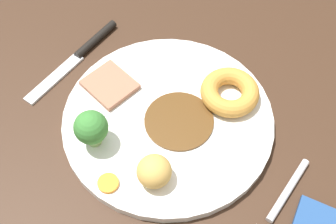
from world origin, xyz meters
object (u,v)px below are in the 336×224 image
Objects in this scene: dinner_plate at (168,119)px; fork at (275,212)px; roast_potato_left at (154,171)px; meat_slice_main at (110,85)px; yorkshire_pudding at (230,92)px; broccoli_floret at (91,128)px; knife at (81,53)px; carrot_coin_front at (108,183)px.

dinner_plate reaches higher than fork.
dinner_plate is at bearing -64.14° from roast_potato_left.
yorkshire_pudding is (-14.22, -8.14, 0.78)cm from meat_slice_main.
broccoli_floret is 0.30× the size of knife.
meat_slice_main reaches higher than knife.
roast_potato_left reaches higher than knife.
broccoli_floret reaches higher than dinner_plate.
carrot_coin_front is (4.87, 19.34, -0.95)cm from yorkshire_pudding.
yorkshire_pudding reaches higher than dinner_plate.
knife is (17.54, -13.93, -1.18)cm from carrot_coin_front.
knife is at bearing -40.36° from broccoli_floret.
roast_potato_left is (-13.30, 7.33, 1.43)cm from meat_slice_main.
yorkshire_pudding reaches higher than meat_slice_main.
dinner_plate is 4.33× the size of meat_slice_main.
dinner_plate is at bearing -90.15° from carrot_coin_front.
knife is (8.20, -2.73, -1.35)cm from meat_slice_main.
dinner_plate is at bearing -175.32° from meat_slice_main.
carrot_coin_front is 0.17× the size of fork.
fork is (-22.77, -5.62, -4.19)cm from broccoli_floret.
carrot_coin_front is 6.89cm from broccoli_floret.
meat_slice_main is 2.53× the size of carrot_coin_front.
knife is (12.35, -10.49, -4.13)cm from broccoli_floret.
broccoli_floret reaches higher than roast_potato_left.
knife is at bearing 13.55° from yorkshire_pudding.
fork is at bearing -166.13° from broccoli_floret.
fork is at bearing 141.04° from yorkshire_pudding.
knife is at bearing -97.38° from fork.
carrot_coin_front reaches higher than dinner_plate.
fork is (-17.54, 2.91, -0.31)cm from dinner_plate.
meat_slice_main is 14.59cm from carrot_coin_front.
broccoli_floret reaches higher than fork.
roast_potato_left is at bearing 86.61° from yorkshire_pudding.
meat_slice_main is at bearing 4.68° from dinner_plate.
roast_potato_left reaches higher than carrot_coin_front.
carrot_coin_front is 0.47× the size of broccoli_floret.
dinner_plate is 9.35cm from roast_potato_left.
broccoli_floret is at bearing -33.50° from carrot_coin_front.
carrot_coin_front is 22.44cm from knife.
knife is at bearing -38.45° from carrot_coin_front.
dinner_plate is 1.83× the size of fork.
yorkshire_pudding reaches higher than fork.
yorkshire_pudding is 0.43× the size of knife.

